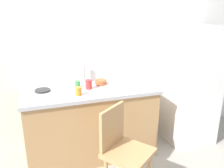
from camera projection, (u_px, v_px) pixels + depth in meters
name	position (u px, v px, depth m)	size (l,w,h in m)	color
back_wall	(97.00, 52.00, 3.00)	(4.80, 0.10, 2.42)	silver
cabinet_base	(91.00, 124.00, 2.88)	(1.49, 0.60, 0.82)	tan
countertop	(90.00, 91.00, 2.75)	(1.53, 0.64, 0.04)	#B7B7BC
faucet	(84.00, 73.00, 2.92)	(0.02, 0.02, 0.25)	#B7B7BC
refrigerator	(189.00, 85.00, 3.15)	(0.58, 0.62, 1.53)	white
chair	(123.00, 148.00, 2.24)	(0.56, 0.56, 0.89)	tan
dish_tray	(132.00, 86.00, 2.76)	(0.28, 0.20, 0.05)	white
terracotta_bowl	(101.00, 82.00, 2.89)	(0.14, 0.14, 0.06)	#B25B33
hotplate	(42.00, 90.00, 2.67)	(0.17, 0.17, 0.02)	#2D2D2D
cup_red	(89.00, 84.00, 2.73)	(0.07, 0.07, 0.11)	red
cup_orange	(79.00, 91.00, 2.54)	(0.07, 0.07, 0.09)	orange
cup_green	(77.00, 84.00, 2.78)	(0.06, 0.06, 0.08)	green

